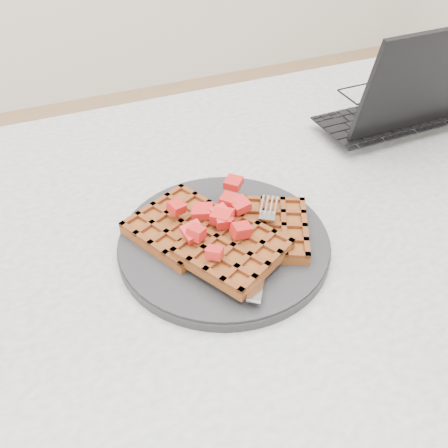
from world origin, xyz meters
The scene contains 6 objects.
table centered at (0.00, 0.00, 0.64)m, with size 1.20×0.80×0.75m.
plate centered at (-0.09, -0.04, 0.76)m, with size 0.27×0.27×0.02m, color black.
waffles centered at (-0.09, -0.04, 0.78)m, with size 0.25×0.22×0.03m.
strawberry_pile centered at (-0.09, -0.04, 0.80)m, with size 0.15×0.15×0.02m, color #A91214, non-canonical shape.
fork centered at (-0.05, -0.07, 0.77)m, with size 0.02×0.18×0.02m, color silver, non-canonical shape.
laptop centered at (0.32, 0.15, 0.78)m, with size 0.30×0.22×0.20m.
Camera 1 is at (-0.27, -0.47, 1.20)m, focal length 40.00 mm.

